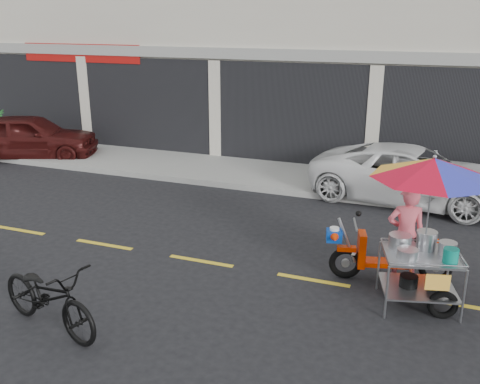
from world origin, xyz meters
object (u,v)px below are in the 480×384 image
(white_pickup, at_px, (412,175))
(maroon_sedan, at_px, (30,136))
(food_vendor_rig, at_px, (420,207))
(near_bicycle, at_px, (48,296))

(white_pickup, bearing_deg, maroon_sedan, 97.18)
(maroon_sedan, bearing_deg, white_pickup, -111.47)
(food_vendor_rig, bearing_deg, near_bicycle, -162.99)
(maroon_sedan, distance_m, white_pickup, 10.95)
(near_bicycle, xyz_separation_m, food_vendor_rig, (4.52, 2.74, 0.93))
(maroon_sedan, bearing_deg, food_vendor_rig, -133.38)
(maroon_sedan, xyz_separation_m, white_pickup, (10.95, -0.06, -0.04))
(maroon_sedan, relative_size, white_pickup, 0.87)
(food_vendor_rig, bearing_deg, white_pickup, 79.95)
(maroon_sedan, relative_size, near_bicycle, 2.07)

